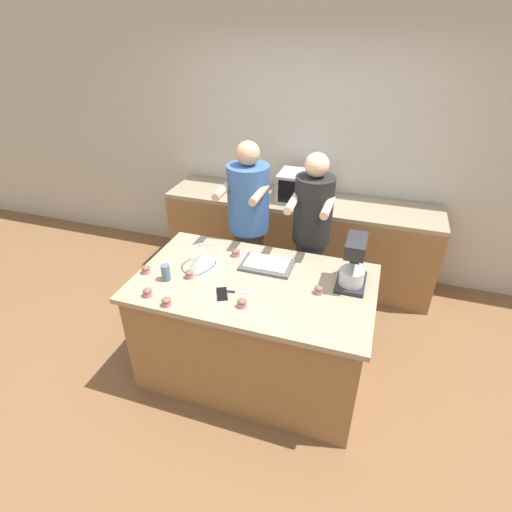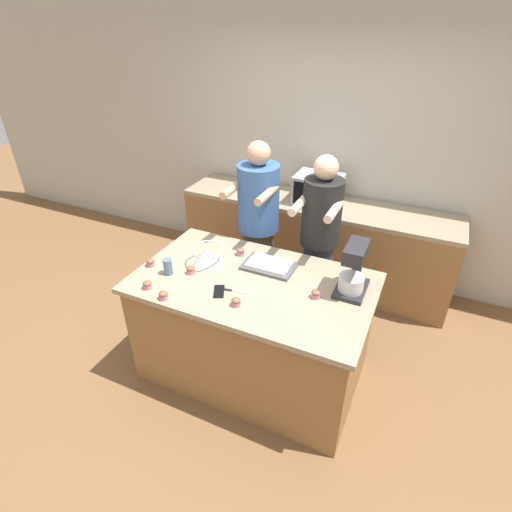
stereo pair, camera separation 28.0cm
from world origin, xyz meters
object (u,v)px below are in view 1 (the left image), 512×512
person_left (249,233)px  cupcake_1 (242,303)px  person_right (310,244)px  cell_phone (222,294)px  cupcake_0 (147,292)px  baking_tray (267,264)px  microwave_oven (301,187)px  knife (237,292)px  cupcake_6 (146,269)px  mixing_bowl (205,259)px  cupcake_4 (319,289)px  cupcake_3 (189,274)px  drinking_glass (166,272)px  stand_mixer (353,265)px  cupcake_2 (166,302)px  cupcake_5 (236,253)px

person_left → cupcake_1: person_left is taller
person_right → cell_phone: (-0.42, -0.93, 0.04)m
person_right → cupcake_0: 1.42m
baking_tray → cupcake_0: bearing=-137.7°
microwave_oven → knife: microwave_oven is taller
person_right → cupcake_6: 1.36m
baking_tray → cupcake_6: size_ratio=6.18×
mixing_bowl → cupcake_4: bearing=-3.8°
cupcake_1 → cupcake_3: size_ratio=1.00×
drinking_glass → person_left: bearing=70.5°
cupcake_1 → cupcake_6: size_ratio=1.00×
person_left → person_right: size_ratio=1.02×
person_left → drinking_glass: size_ratio=13.96×
stand_mixer → microwave_oven: stand_mixer is taller
mixing_bowl → cupcake_4: mixing_bowl is taller
knife → cupcake_2: cupcake_2 is taller
baking_tray → cupcake_5: size_ratio=6.18×
person_right → drinking_glass: (-0.87, -0.89, 0.09)m
cupcake_5 → knife: bearing=-68.0°
cupcake_0 → cupcake_3: (0.17, 0.29, 0.00)m
baking_tray → cupcake_3: size_ratio=6.18×
person_right → drinking_glass: bearing=-134.4°
cupcake_2 → cupcake_3: bearing=90.5°
stand_mixer → cupcake_1: stand_mixer is taller
cell_phone → cupcake_2: cupcake_2 is taller
knife → cupcake_0: (-0.56, -0.22, 0.03)m
person_right → mixing_bowl: (-0.68, -0.65, 0.10)m
cupcake_2 → cupcake_5: 0.76m
cupcake_2 → person_left: bearing=81.8°
cupcake_2 → cupcake_6: same height
microwave_oven → cupcake_0: bearing=-108.2°
microwave_oven → cupcake_6: (-0.79, -1.66, -0.12)m
microwave_oven → person_right: bearing=-71.3°
baking_tray → mixing_bowl: bearing=-161.2°
baking_tray → microwave_oven: bearing=91.6°
knife → cupcake_3: size_ratio=3.51×
person_left → cupcake_3: bearing=-101.8°
cupcake_2 → cupcake_6: bearing=138.6°
microwave_oven → cupcake_0: microwave_oven is taller
stand_mixer → microwave_oven: size_ratio=0.82×
person_left → cupcake_0: size_ratio=27.24×
person_right → cupcake_1: (-0.25, -1.01, 0.06)m
mixing_bowl → baking_tray: mixing_bowl is taller
microwave_oven → stand_mixer: bearing=-63.4°
stand_mixer → mixing_bowl: (-1.07, -0.12, -0.09)m
mixing_bowl → cupcake_6: bearing=-151.3°
knife → cupcake_3: cupcake_3 is taller
cupcake_0 → cupcake_6: size_ratio=1.00×
person_left → baking_tray: (0.32, -0.50, 0.04)m
mixing_bowl → knife: size_ratio=1.17×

